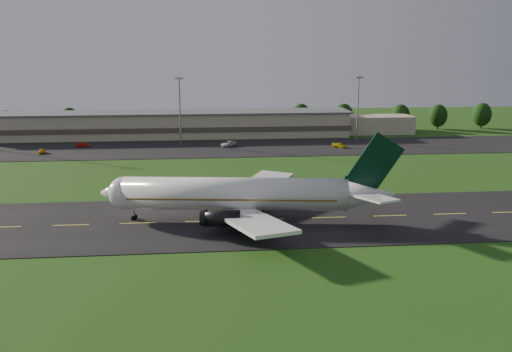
{
  "coord_description": "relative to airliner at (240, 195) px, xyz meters",
  "views": [
    {
      "loc": [
        10.84,
        -93.71,
        29.14
      ],
      "look_at": [
        20.96,
        8.0,
        6.0
      ],
      "focal_mm": 40.0,
      "sensor_mm": 36.0,
      "label": 1
    }
  ],
  "objects": [
    {
      "name": "airliner",
      "position": [
        0.0,
        0.0,
        0.0
      ],
      "size": [
        51.16,
        41.82,
        15.57
      ],
      "rotation": [
        0.0,
        0.0,
        -0.13
      ],
      "color": "white",
      "rests_on": "ground"
    },
    {
      "name": "service_vehicle_c",
      "position": [
        1.91,
        75.32,
        -3.81
      ],
      "size": [
        5.55,
        5.68,
        1.51
      ],
      "primitive_type": "imported",
      "rotation": [
        0.0,
        0.0,
        -0.75
      ],
      "color": "silver",
      "rests_on": "apron"
    },
    {
      "name": "light_mast_east",
      "position": [
        42.57,
        80.11,
        8.08
      ],
      "size": [
        2.4,
        1.2,
        20.35
      ],
      "color": "gray",
      "rests_on": "ground"
    },
    {
      "name": "apron",
      "position": [
        -17.43,
        72.11,
        -4.61
      ],
      "size": [
        260.0,
        30.0,
        0.1
      ],
      "primitive_type": "cube",
      "color": "black",
      "rests_on": "ground"
    },
    {
      "name": "light_mast_centre",
      "position": [
        -12.43,
        80.11,
        8.08
      ],
      "size": [
        2.4,
        1.2,
        20.35
      ],
      "color": "gray",
      "rests_on": "ground"
    },
    {
      "name": "service_vehicle_d",
      "position": [
        34.56,
        69.66,
        -3.91
      ],
      "size": [
        4.59,
        4.25,
        1.29
      ],
      "primitive_type": "imported",
      "rotation": [
        0.0,
        0.0,
        0.88
      ],
      "color": "#CFBC0C",
      "rests_on": "apron"
    },
    {
      "name": "tree_line",
      "position": [
        14.24,
        105.99,
        0.32
      ],
      "size": [
        198.55,
        8.54,
        9.58
      ],
      "color": "black",
      "rests_on": "ground"
    },
    {
      "name": "taxiway",
      "position": [
        -17.43,
        0.11,
        -4.61
      ],
      "size": [
        220.0,
        30.0,
        0.1
      ],
      "primitive_type": "cube",
      "color": "black",
      "rests_on": "ground"
    },
    {
      "name": "ground",
      "position": [
        -17.43,
        0.11,
        -4.66
      ],
      "size": [
        360.0,
        360.0,
        0.0
      ],
      "primitive_type": "plane",
      "color": "#1B4010",
      "rests_on": "ground"
    },
    {
      "name": "terminal",
      "position": [
        -11.03,
        96.3,
        -0.67
      ],
      "size": [
        145.0,
        16.0,
        8.4
      ],
      "color": "#B8AC8C",
      "rests_on": "ground"
    },
    {
      "name": "service_vehicle_b",
      "position": [
        -41.53,
        78.3,
        -3.91
      ],
      "size": [
        3.98,
        1.51,
        1.29
      ],
      "primitive_type": "imported",
      "rotation": [
        0.0,
        0.0,
        1.61
      ],
      "color": "maroon",
      "rests_on": "apron"
    },
    {
      "name": "service_vehicle_a",
      "position": [
        -50.84,
        68.65,
        -3.94
      ],
      "size": [
        1.94,
        3.83,
        1.25
      ],
      "primitive_type": "imported",
      "rotation": [
        0.0,
        0.0,
        0.13
      ],
      "color": "orange",
      "rests_on": "apron"
    }
  ]
}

